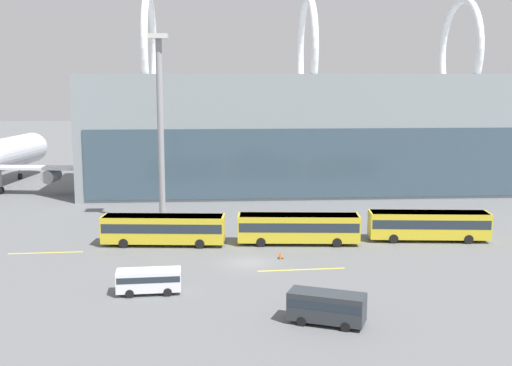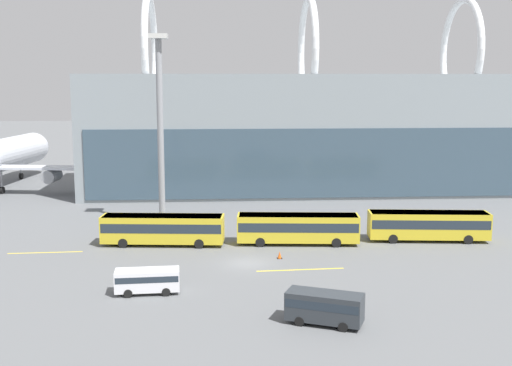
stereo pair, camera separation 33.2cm
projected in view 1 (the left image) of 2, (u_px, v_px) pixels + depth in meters
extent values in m
plane|color=slate|center=(248.00, 263.00, 61.88)|extent=(440.00, 440.00, 0.00)
torus|color=white|center=(149.00, 51.00, 99.46)|extent=(1.10, 17.12, 17.12)
torus|color=white|center=(307.00, 51.00, 101.08)|extent=(1.10, 17.12, 17.12)
torus|color=white|center=(460.00, 52.00, 102.70)|extent=(1.10, 17.12, 17.12)
sphere|color=silver|center=(33.00, 147.00, 119.01)|extent=(5.25, 5.25, 5.25)
cylinder|color=gray|center=(51.00, 176.00, 98.26)|extent=(2.48, 3.90, 2.00)
cylinder|color=gray|center=(20.00, 165.00, 113.46)|extent=(0.36, 0.36, 4.01)
cylinder|color=black|center=(20.00, 176.00, 113.78)|extent=(0.60, 1.15, 1.10)
cylinder|color=gray|center=(1.00, 178.00, 98.87)|extent=(0.36, 0.36, 4.01)
cylinder|color=black|center=(1.00, 190.00, 99.19)|extent=(0.60, 1.15, 1.10)
cylinder|color=silver|center=(304.00, 153.00, 113.06)|extent=(8.70, 28.48, 4.56)
sphere|color=silver|center=(283.00, 145.00, 126.61)|extent=(4.47, 4.47, 4.47)
cone|color=silver|center=(329.00, 163.00, 99.50)|extent=(5.21, 6.75, 4.33)
cube|color=silver|center=(306.00, 159.00, 111.53)|extent=(34.27, 8.51, 0.35)
cylinder|color=gray|center=(253.00, 168.00, 109.72)|extent=(2.66, 3.89, 2.15)
cylinder|color=gray|center=(358.00, 165.00, 113.76)|extent=(2.66, 3.89, 2.15)
cube|color=orange|center=(329.00, 127.00, 99.28)|extent=(1.41, 6.78, 9.72)
cube|color=silver|center=(328.00, 160.00, 100.09)|extent=(12.21, 4.93, 0.28)
cylinder|color=gray|center=(289.00, 160.00, 122.51)|extent=(0.36, 0.36, 3.64)
cylinder|color=black|center=(289.00, 169.00, 122.80)|extent=(0.61, 1.15, 1.10)
cylinder|color=gray|center=(290.00, 168.00, 111.14)|extent=(0.36, 0.36, 3.64)
cylinder|color=black|center=(290.00, 178.00, 111.43)|extent=(0.61, 1.15, 1.10)
cylinder|color=gray|center=(322.00, 167.00, 112.39)|extent=(0.36, 0.36, 3.64)
cylinder|color=black|center=(322.00, 177.00, 112.69)|extent=(0.61, 1.15, 1.10)
cone|color=white|center=(494.00, 147.00, 121.46)|extent=(7.21, 5.53, 4.49)
cube|color=#19724C|center=(498.00, 122.00, 120.90)|extent=(5.41, 1.31, 7.74)
cube|color=white|center=(497.00, 144.00, 121.56)|extent=(5.23, 12.65, 0.28)
cube|color=gold|center=(163.00, 229.00, 68.35)|extent=(13.18, 3.98, 2.83)
cube|color=#232D38|center=(163.00, 226.00, 68.30)|extent=(12.92, 3.99, 0.99)
cube|color=silver|center=(163.00, 216.00, 68.13)|extent=(12.78, 3.86, 0.12)
cylinder|color=black|center=(202.00, 238.00, 69.72)|extent=(1.02, 0.39, 1.00)
cylinder|color=black|center=(200.00, 244.00, 67.17)|extent=(1.02, 0.39, 1.00)
cylinder|color=black|center=(129.00, 237.00, 69.94)|extent=(1.02, 0.39, 1.00)
cylinder|color=black|center=(124.00, 243.00, 67.39)|extent=(1.02, 0.39, 1.00)
cube|color=gold|center=(298.00, 228.00, 68.81)|extent=(13.16, 3.86, 2.83)
cube|color=#232D38|center=(298.00, 225.00, 68.77)|extent=(12.91, 3.87, 0.99)
cube|color=silver|center=(299.00, 215.00, 68.59)|extent=(12.77, 3.75, 0.12)
cylinder|color=black|center=(334.00, 237.00, 70.22)|extent=(1.02, 0.38, 1.00)
cylinder|color=black|center=(337.00, 243.00, 67.67)|extent=(1.02, 0.38, 1.00)
cylinder|color=black|center=(261.00, 236.00, 70.36)|extent=(1.02, 0.38, 1.00)
cylinder|color=black|center=(261.00, 242.00, 67.81)|extent=(1.02, 0.38, 1.00)
cube|color=gold|center=(429.00, 225.00, 70.24)|extent=(13.18, 4.02, 2.83)
cube|color=#232D38|center=(429.00, 222.00, 70.20)|extent=(12.93, 4.02, 0.99)
cube|color=silver|center=(429.00, 213.00, 70.03)|extent=(12.79, 3.90, 0.12)
cylinder|color=black|center=(462.00, 234.00, 71.60)|extent=(1.02, 0.39, 1.00)
cylinder|color=black|center=(469.00, 239.00, 69.06)|extent=(1.02, 0.39, 1.00)
cylinder|color=black|center=(389.00, 233.00, 71.84)|extent=(1.02, 0.39, 1.00)
cylinder|color=black|center=(394.00, 239.00, 69.29)|extent=(1.02, 0.39, 1.00)
cube|color=silver|center=(149.00, 280.00, 52.92)|extent=(5.38, 2.26, 1.72)
cube|color=#232D38|center=(149.00, 277.00, 52.88)|extent=(5.23, 2.27, 0.52)
cylinder|color=black|center=(168.00, 285.00, 54.13)|extent=(0.71, 0.26, 0.70)
cylinder|color=black|center=(168.00, 292.00, 52.35)|extent=(0.71, 0.26, 0.70)
cylinder|color=black|center=(131.00, 287.00, 53.74)|extent=(0.71, 0.26, 0.70)
cylinder|color=black|center=(130.00, 294.00, 51.97)|extent=(0.71, 0.26, 0.70)
cube|color=#2D3338|center=(327.00, 306.00, 46.27)|extent=(5.87, 4.06, 2.05)
cube|color=#232D38|center=(327.00, 302.00, 46.22)|extent=(5.72, 4.01, 0.62)
cylinder|color=black|center=(351.00, 317.00, 46.81)|extent=(0.73, 0.48, 0.70)
cylinder|color=black|center=(346.00, 327.00, 45.00)|extent=(0.73, 0.48, 0.70)
cylinder|color=black|center=(309.00, 312.00, 47.85)|extent=(0.73, 0.48, 0.70)
cylinder|color=black|center=(302.00, 321.00, 46.04)|extent=(0.73, 0.48, 0.70)
cylinder|color=gray|center=(161.00, 135.00, 75.49)|extent=(0.75, 0.75, 22.22)
cube|color=silver|center=(158.00, 36.00, 73.68)|extent=(2.16, 2.16, 0.54)
cube|color=yellow|center=(302.00, 270.00, 59.73)|extent=(8.26, 0.74, 0.01)
cube|color=yellow|center=(46.00, 253.00, 65.54)|extent=(7.51, 0.56, 0.01)
cube|color=black|center=(280.00, 258.00, 63.49)|extent=(0.53, 0.53, 0.02)
cone|color=#EA5914|center=(280.00, 255.00, 63.43)|extent=(0.39, 0.39, 0.70)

